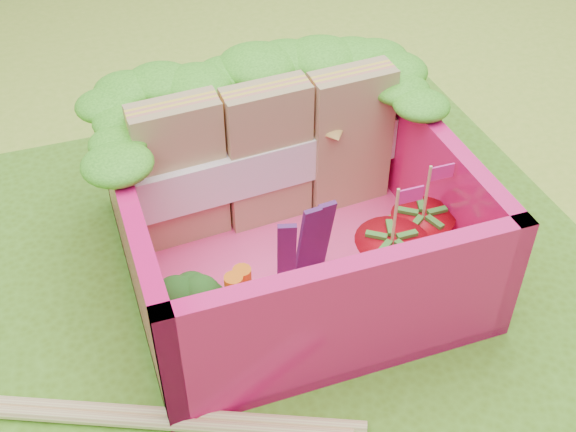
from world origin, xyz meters
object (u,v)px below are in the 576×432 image
(strawberry_left, at_px, (389,266))
(chopsticks, at_px, (16,408))
(sandwich_stack, at_px, (269,155))
(broccoli, at_px, (190,296))
(bento_box, at_px, (289,211))
(strawberry_right, at_px, (419,239))

(strawberry_left, bearing_deg, chopsticks, -178.04)
(strawberry_left, distance_m, chopsticks, 1.42)
(sandwich_stack, distance_m, broccoli, 0.75)
(sandwich_stack, relative_size, broccoli, 3.75)
(bento_box, height_order, sandwich_stack, sandwich_stack)
(broccoli, height_order, chopsticks, broccoli)
(sandwich_stack, bearing_deg, chopsticks, -149.58)
(sandwich_stack, distance_m, strawberry_right, 0.71)
(strawberry_left, height_order, strawberry_right, strawberry_left)
(strawberry_left, xyz_separation_m, chopsticks, (-1.41, -0.05, -0.17))
(bento_box, relative_size, strawberry_right, 2.64)
(broccoli, bearing_deg, strawberry_right, 3.36)
(bento_box, height_order, chopsticks, bento_box)
(broccoli, bearing_deg, chopsticks, -170.79)
(broccoli, height_order, strawberry_left, strawberry_left)
(strawberry_right, bearing_deg, chopsticks, -174.23)
(bento_box, distance_m, chopsticks, 1.22)
(broccoli, distance_m, chopsticks, 0.70)
(strawberry_left, bearing_deg, strawberry_right, 30.79)
(broccoli, distance_m, strawberry_right, 0.95)
(chopsticks, bearing_deg, strawberry_left, 1.96)
(sandwich_stack, height_order, strawberry_left, sandwich_stack)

